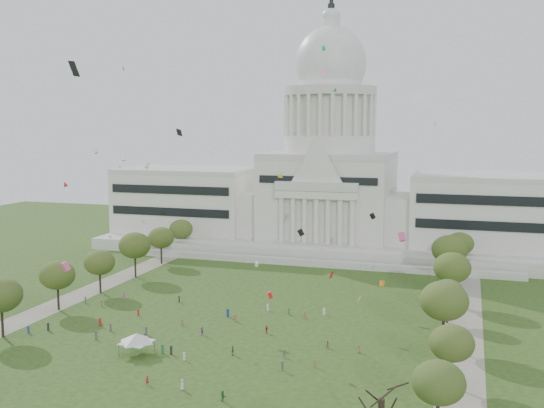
% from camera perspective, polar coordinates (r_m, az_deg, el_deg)
% --- Properties ---
extents(ground, '(400.00, 400.00, 0.00)m').
position_cam_1_polar(ground, '(126.91, -6.24, -13.25)').
color(ground, '#2A4816').
rests_on(ground, ground).
extents(capitol, '(160.00, 64.50, 91.30)m').
position_cam_1_polar(capitol, '(228.67, 5.14, 1.59)').
color(capitol, '#B8B5AC').
rests_on(capitol, ground).
extents(path_left, '(8.00, 160.00, 0.04)m').
position_cam_1_polar(path_left, '(174.53, -16.91, -7.84)').
color(path_left, gray).
rests_on(path_left, ground).
extents(path_right, '(8.00, 160.00, 0.04)m').
position_cam_1_polar(path_right, '(145.69, 16.79, -10.80)').
color(path_right, gray).
rests_on(path_right, ground).
extents(row_tree_r_0, '(7.67, 7.67, 10.91)m').
position_cam_1_polar(row_tree_r_0, '(96.43, 14.71, -15.23)').
color(row_tree_r_0, black).
rests_on(row_tree_r_0, ground).
extents(row_tree_l_1, '(8.86, 8.86, 12.59)m').
position_cam_1_polar(row_tree_l_1, '(144.73, -23.13, -7.52)').
color(row_tree_l_1, black).
rests_on(row_tree_l_1, ground).
extents(row_tree_r_1, '(7.58, 7.58, 10.78)m').
position_cam_1_polar(row_tree_r_1, '(113.15, 15.81, -11.92)').
color(row_tree_r_1, black).
rests_on(row_tree_r_1, ground).
extents(row_tree_l_2, '(8.42, 8.42, 11.97)m').
position_cam_1_polar(row_tree_l_2, '(160.82, -18.69, -6.06)').
color(row_tree_l_2, black).
rests_on(row_tree_l_2, ground).
extents(row_tree_r_2, '(9.55, 9.55, 13.58)m').
position_cam_1_polar(row_tree_r_2, '(130.98, 15.18, -8.37)').
color(row_tree_r_2, black).
rests_on(row_tree_r_2, ground).
extents(row_tree_l_3, '(8.12, 8.12, 11.55)m').
position_cam_1_polar(row_tree_l_3, '(173.71, -15.21, -5.07)').
color(row_tree_l_3, black).
rests_on(row_tree_l_3, ground).
extents(row_tree_r_3, '(7.01, 7.01, 9.98)m').
position_cam_1_polar(row_tree_r_3, '(148.11, 15.50, -7.62)').
color(row_tree_r_3, black).
rests_on(row_tree_r_3, ground).
extents(row_tree_l_4, '(9.29, 9.29, 13.21)m').
position_cam_1_polar(row_tree_l_4, '(189.00, -12.20, -3.65)').
color(row_tree_l_4, black).
rests_on(row_tree_l_4, ground).
extents(row_tree_r_4, '(9.19, 9.19, 13.06)m').
position_cam_1_polar(row_tree_r_4, '(162.72, 15.85, -5.52)').
color(row_tree_r_4, black).
rests_on(row_tree_r_4, ground).
extents(row_tree_l_5, '(8.33, 8.33, 11.85)m').
position_cam_1_polar(row_tree_l_5, '(205.77, -9.92, -3.00)').
color(row_tree_l_5, black).
rests_on(row_tree_l_5, ground).
extents(row_tree_r_5, '(9.82, 9.82, 13.96)m').
position_cam_1_polar(row_tree_r_5, '(182.37, 15.63, -3.97)').
color(row_tree_r_5, black).
rests_on(row_tree_r_5, ground).
extents(row_tree_l_6, '(8.19, 8.19, 11.64)m').
position_cam_1_polar(row_tree_l_6, '(222.52, -8.16, -2.25)').
color(row_tree_l_6, black).
rests_on(row_tree_l_6, ground).
extents(row_tree_r_6, '(8.42, 8.42, 11.97)m').
position_cam_1_polar(row_tree_r_6, '(200.22, 16.49, -3.44)').
color(row_tree_r_6, black).
rests_on(row_tree_r_6, ground).
extents(big_bare_tree, '(6.00, 5.00, 12.80)m').
position_cam_1_polar(big_bare_tree, '(88.84, 9.79, -16.44)').
color(big_bare_tree, black).
rests_on(big_bare_tree, ground).
extents(event_tent, '(8.05, 8.05, 4.17)m').
position_cam_1_polar(event_tent, '(128.12, -12.05, -11.63)').
color(event_tent, '#4C4C4C').
rests_on(event_tent, ground).
extents(person_0, '(0.90, 0.87, 1.56)m').
position_cam_1_polar(person_0, '(127.72, 7.83, -12.77)').
color(person_0, olive).
rests_on(person_0, ground).
extents(person_2, '(0.92, 0.82, 1.61)m').
position_cam_1_polar(person_2, '(129.54, 5.03, -12.43)').
color(person_2, olive).
rests_on(person_2, ground).
extents(person_3, '(1.27, 1.35, 1.90)m').
position_cam_1_polar(person_3, '(118.04, 0.92, -14.31)').
color(person_3, '#4C4C51').
rests_on(person_3, ground).
extents(person_4, '(0.92, 1.23, 1.87)m').
position_cam_1_polar(person_4, '(125.59, -3.55, -12.99)').
color(person_4, '#33723F').
rests_on(person_4, ground).
extents(person_5, '(1.43, 1.83, 1.86)m').
position_cam_1_polar(person_5, '(137.25, -6.28, -11.26)').
color(person_5, '#994C8C').
rests_on(person_5, ground).
extents(person_6, '(0.63, 0.91, 1.80)m').
position_cam_1_polar(person_6, '(111.46, -8.06, -15.73)').
color(person_6, silver).
rests_on(person_6, ground).
extents(person_7, '(0.68, 0.74, 1.63)m').
position_cam_1_polar(person_7, '(114.30, -11.13, -15.25)').
color(person_7, '#B21E1E').
rests_on(person_7, ground).
extents(person_8, '(0.89, 0.74, 1.57)m').
position_cam_1_polar(person_8, '(135.91, -11.33, -11.60)').
color(person_8, '#994C8C').
rests_on(person_8, ground).
extents(person_9, '(1.16, 1.02, 1.61)m').
position_cam_1_polar(person_9, '(124.25, 1.10, -13.26)').
color(person_9, '#4C4C51').
rests_on(person_9, ground).
extents(person_10, '(0.82, 1.11, 1.69)m').
position_cam_1_polar(person_10, '(137.67, -0.49, -11.19)').
color(person_10, '#B21E1E').
rests_on(person_10, ground).
extents(person_11, '(1.67, 1.55, 1.77)m').
position_cam_1_polar(person_11, '(106.61, -4.44, -16.79)').
color(person_11, '#33723F').
rests_on(person_11, ground).
extents(distant_crowd, '(64.80, 36.51, 1.94)m').
position_cam_1_polar(distant_crowd, '(145.54, -8.99, -10.25)').
color(distant_crowd, navy).
rests_on(distant_crowd, ground).
extents(kite_swarm, '(78.17, 97.10, 51.70)m').
position_cam_1_polar(kite_swarm, '(127.62, -3.36, 0.46)').
color(kite_swarm, white).
rests_on(kite_swarm, ground).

